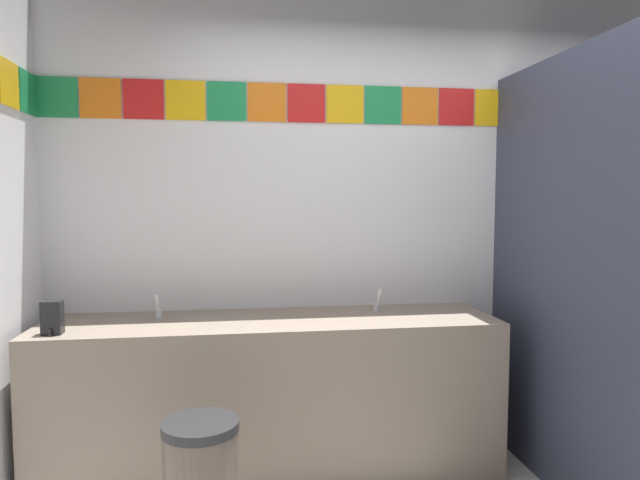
{
  "coord_description": "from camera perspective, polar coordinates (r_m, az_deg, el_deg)",
  "views": [
    {
      "loc": [
        -0.95,
        -1.69,
        1.49
      ],
      "look_at": [
        -0.57,
        0.92,
        1.28
      ],
      "focal_mm": 30.99,
      "sensor_mm": 36.0,
      "label": 1
    }
  ],
  "objects": [
    {
      "name": "soap_dispenser",
      "position": [
        2.92,
        -25.91,
        -7.22
      ],
      "size": [
        0.09,
        0.09,
        0.16
      ],
      "color": "black",
      "rests_on": "vanity_counter"
    },
    {
      "name": "faucet_right",
      "position": [
        3.15,
        5.96,
        -6.47
      ],
      "size": [
        0.04,
        0.1,
        0.14
      ],
      "color": "silver",
      "rests_on": "vanity_counter"
    },
    {
      "name": "faucet_left",
      "position": [
        3.09,
        -16.34,
        -6.86
      ],
      "size": [
        0.04,
        0.1,
        0.14
      ],
      "color": "silver",
      "rests_on": "vanity_counter"
    },
    {
      "name": "toilet",
      "position": [
        3.63,
        27.51,
        -15.08
      ],
      "size": [
        0.39,
        0.49,
        0.74
      ],
      "color": "white",
      "rests_on": "ground_plane"
    },
    {
      "name": "wall_back",
      "position": [
        3.38,
        8.08,
        3.06
      ],
      "size": [
        4.07,
        0.09,
        2.81
      ],
      "color": "silver",
      "rests_on": "ground_plane"
    },
    {
      "name": "stall_divider",
      "position": [
        2.88,
        29.1,
        -3.95
      ],
      "size": [
        0.92,
        1.39,
        2.19
      ],
      "color": "#33384C",
      "rests_on": "ground_plane"
    },
    {
      "name": "vanity_counter",
      "position": [
        3.1,
        -4.92,
        -15.56
      ],
      "size": [
        2.4,
        0.59,
        0.84
      ],
      "color": "gray",
      "rests_on": "ground_plane"
    }
  ]
}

